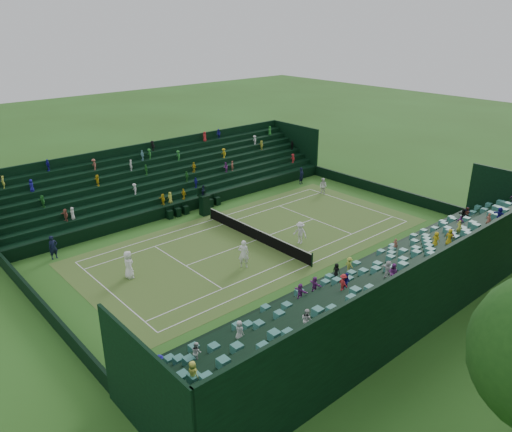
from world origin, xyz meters
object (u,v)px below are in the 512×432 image
at_px(umpire_chair, 204,202).
at_px(player_near_west, 128,265).
at_px(player_far_east, 300,233).
at_px(player_near_east, 244,254).
at_px(player_far_west, 323,186).
at_px(tennis_net, 256,234).

height_order(umpire_chair, player_near_west, umpire_chair).
xyz_separation_m(player_near_west, player_far_east, (3.63, 12.20, -0.09)).
bearing_deg(umpire_chair, player_near_west, -60.36).
bearing_deg(umpire_chair, player_far_east, 12.07).
height_order(umpire_chair, player_near_east, umpire_chair).
height_order(player_near_west, player_far_west, player_near_west).
bearing_deg(umpire_chair, player_far_west, 75.00).
relative_size(player_near_east, player_far_west, 1.27).
bearing_deg(player_near_west, tennis_net, -86.92).
xyz_separation_m(umpire_chair, player_far_east, (9.43, 2.02, -0.28)).
bearing_deg(player_near_east, umpire_chair, -64.27).
xyz_separation_m(player_near_west, player_far_west, (-2.67, 21.86, -0.16)).
height_order(umpire_chair, player_far_east, umpire_chair).
relative_size(umpire_chair, player_near_west, 1.41).
relative_size(tennis_net, player_far_east, 6.75).
bearing_deg(player_far_west, tennis_net, -81.73).
bearing_deg(player_near_west, umpire_chair, -51.26).
bearing_deg(umpire_chair, player_near_east, -20.69).
distance_m(umpire_chair, player_near_west, 11.72).
bearing_deg(umpire_chair, tennis_net, -0.96).
distance_m(tennis_net, player_near_west, 10.13).
xyz_separation_m(tennis_net, player_far_east, (2.57, 2.13, 0.34)).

